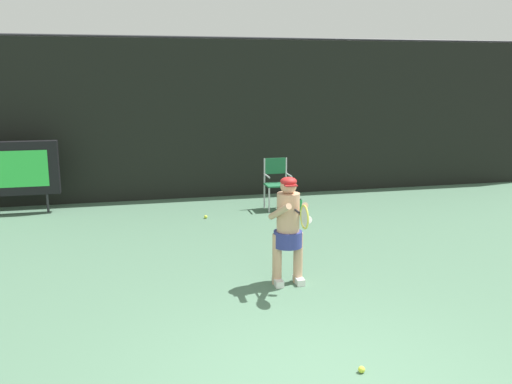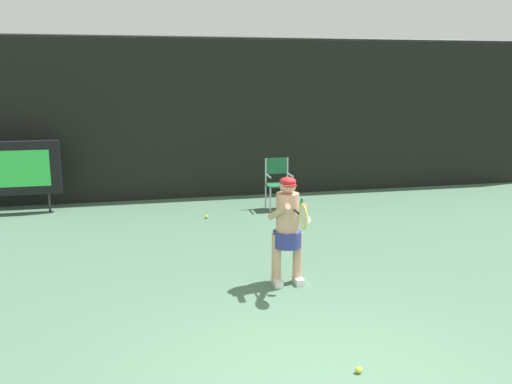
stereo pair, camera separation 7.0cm
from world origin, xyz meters
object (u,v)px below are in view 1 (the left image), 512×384
(tennis_ball_loose, at_px, (206,217))
(tennis_ball_spare, at_px, (362,369))
(tennis_player, at_px, (288,226))
(water_bottle, at_px, (300,205))
(umpire_chair, at_px, (277,180))
(tennis_racket, at_px, (304,217))
(scoreboard, at_px, (2,169))

(tennis_ball_loose, xyz_separation_m, tennis_ball_spare, (0.62, -6.20, 0.00))
(tennis_player, bearing_deg, water_bottle, 69.82)
(umpire_chair, bearing_deg, water_bottle, -36.14)
(water_bottle, xyz_separation_m, tennis_ball_spare, (-1.41, -6.35, -0.09))
(tennis_racket, height_order, tennis_ball_spare, tennis_racket)
(umpire_chair, height_order, tennis_ball_loose, umpire_chair)
(scoreboard, xyz_separation_m, tennis_player, (4.55, -5.05, -0.13))
(scoreboard, distance_m, tennis_ball_spare, 8.82)
(umpire_chair, bearing_deg, tennis_racket, -101.41)
(water_bottle, height_order, tennis_ball_loose, water_bottle)
(tennis_ball_loose, bearing_deg, tennis_ball_spare, -84.25)
(scoreboard, height_order, water_bottle, scoreboard)
(tennis_player, xyz_separation_m, tennis_ball_spare, (0.03, -2.43, -0.79))
(umpire_chair, distance_m, water_bottle, 0.73)
(tennis_player, height_order, tennis_ball_spare, tennis_player)
(scoreboard, xyz_separation_m, tennis_ball_loose, (3.96, -1.28, -0.91))
(tennis_ball_spare, bearing_deg, tennis_ball_loose, 95.75)
(tennis_racket, xyz_separation_m, tennis_ball_loose, (-0.65, 4.27, -1.04))
(scoreboard, xyz_separation_m, tennis_ball_spare, (4.58, -7.48, -0.91))
(tennis_ball_spare, bearing_deg, scoreboard, 121.50)
(umpire_chair, relative_size, tennis_ball_spare, 15.88)
(tennis_ball_spare, bearing_deg, umpire_chair, 81.64)
(tennis_player, distance_m, tennis_racket, 0.57)
(umpire_chair, distance_m, tennis_ball_loose, 1.77)
(water_bottle, xyz_separation_m, tennis_racket, (-1.39, -4.42, 0.95))
(scoreboard, bearing_deg, tennis_ball_loose, -17.94)
(tennis_ball_spare, bearing_deg, water_bottle, 77.47)
(tennis_player, xyz_separation_m, tennis_racket, (0.05, -0.50, 0.26))
(water_bottle, xyz_separation_m, tennis_player, (-1.44, -3.92, 0.70))
(umpire_chair, relative_size, water_bottle, 4.08)
(umpire_chair, bearing_deg, scoreboard, 171.70)
(umpire_chair, xyz_separation_m, tennis_ball_spare, (-0.98, -6.67, -0.58))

